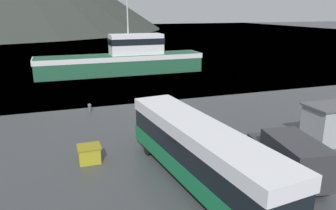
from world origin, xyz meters
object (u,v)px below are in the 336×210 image
object	(u,v)px
delivery_van	(289,156)
storage_bin	(89,154)
tour_bus	(199,151)
fishing_boat	(124,59)
dock_kiosk	(329,124)

from	to	relation	value
delivery_van	storage_bin	xyz separation A→B (m)	(-10.06, 5.43, -0.74)
delivery_van	storage_bin	world-z (taller)	delivery_van
tour_bus	storage_bin	size ratio (longest dim) A/B	9.41
tour_bus	storage_bin	distance (m)	6.93
delivery_van	storage_bin	size ratio (longest dim) A/B	4.29
tour_bus	storage_bin	world-z (taller)	tour_bus
tour_bus	delivery_van	distance (m)	4.99
fishing_boat	storage_bin	distance (m)	28.58
delivery_van	fishing_boat	world-z (taller)	fishing_boat
delivery_van	fishing_boat	size ratio (longest dim) A/B	0.25
fishing_boat	dock_kiosk	xyz separation A→B (m)	(8.17, -29.66, -0.72)
delivery_van	fishing_boat	distance (m)	33.00
fishing_boat	dock_kiosk	distance (m)	30.77
dock_kiosk	delivery_van	bearing A→B (deg)	-150.91
tour_bus	fishing_boat	size ratio (longest dim) A/B	0.55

